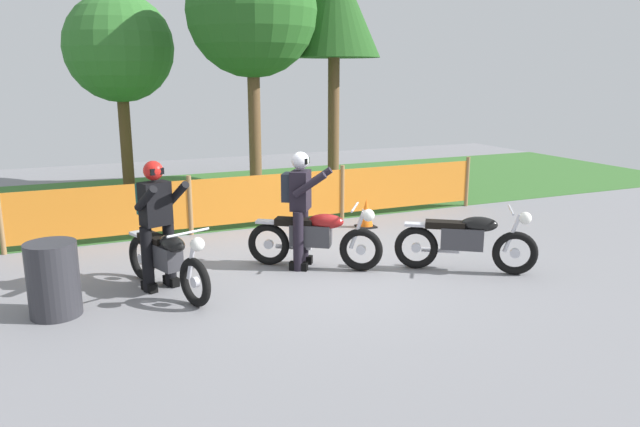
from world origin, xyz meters
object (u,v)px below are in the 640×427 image
(motorcycle_third, at_px, (167,259))
(motorcycle_lead, at_px, (315,237))
(rider_third, at_px, (156,218))
(traffic_cone, at_px, (366,213))
(spare_drum, at_px, (53,279))
(motorcycle_trailing, at_px, (466,240))
(rider_lead, at_px, (300,203))

(motorcycle_third, bearing_deg, motorcycle_lead, 74.10)
(motorcycle_lead, xyz_separation_m, rider_third, (-2.21, 0.04, 0.49))
(motorcycle_lead, relative_size, motorcycle_third, 0.91)
(traffic_cone, bearing_deg, motorcycle_third, -153.54)
(traffic_cone, bearing_deg, motorcycle_lead, -134.92)
(motorcycle_third, xyz_separation_m, spare_drum, (-1.33, -0.24, -0.01))
(motorcycle_third, xyz_separation_m, rider_third, (-0.07, 0.20, 0.51))
(motorcycle_third, distance_m, rider_third, 0.55)
(motorcycle_lead, xyz_separation_m, motorcycle_third, (-2.13, -0.16, -0.01))
(motorcycle_third, height_order, rider_third, rider_third)
(motorcycle_lead, height_order, motorcycle_trailing, same)
(motorcycle_lead, relative_size, motorcycle_trailing, 1.00)
(rider_third, bearing_deg, motorcycle_third, 0.51)
(traffic_cone, height_order, spare_drum, spare_drum)
(rider_lead, relative_size, rider_third, 1.00)
(motorcycle_lead, relative_size, rider_lead, 1.00)
(motorcycle_trailing, relative_size, traffic_cone, 3.19)
(motorcycle_third, xyz_separation_m, traffic_cone, (3.91, 1.95, -0.19))
(spare_drum, bearing_deg, traffic_cone, 22.69)
(rider_lead, xyz_separation_m, spare_drum, (-3.28, -0.53, -0.51))
(motorcycle_lead, distance_m, motorcycle_third, 2.14)
(motorcycle_third, bearing_deg, rider_third, -179.49)
(rider_lead, distance_m, rider_third, 2.03)
(motorcycle_trailing, xyz_separation_m, traffic_cone, (-0.12, 2.80, -0.20))
(traffic_cone, bearing_deg, motorcycle_trailing, -87.62)
(motorcycle_lead, xyz_separation_m, motorcycle_trailing, (1.89, -1.01, -0.00))
(motorcycle_third, bearing_deg, rider_lead, 78.06)
(motorcycle_lead, bearing_deg, spare_drum, -138.18)
(motorcycle_third, height_order, spare_drum, motorcycle_third)
(traffic_cone, bearing_deg, spare_drum, -157.31)
(motorcycle_trailing, bearing_deg, spare_drum, -151.30)
(motorcycle_third, height_order, rider_lead, rider_lead)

